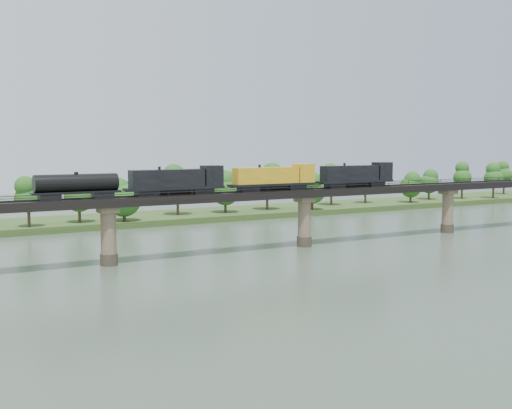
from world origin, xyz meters
TOP-DOWN VIEW (x-y plane):
  - ground at (0.00, 0.00)m, footprint 400.00×400.00m
  - far_bank at (0.00, 85.00)m, footprint 300.00×24.00m
  - bridge at (0.00, 30.00)m, footprint 236.00×30.00m
  - bridge_superstructure at (0.00, 30.00)m, footprint 220.00×4.90m
  - far_treeline at (-8.21, 80.52)m, footprint 289.06×17.54m
  - freight_train at (-14.09, 30.00)m, footprint 74.37×2.90m

SIDE VIEW (x-z plane):
  - ground at x=0.00m, z-range 0.00..0.00m
  - far_bank at x=0.00m, z-range 0.00..1.60m
  - bridge at x=0.00m, z-range -0.29..11.21m
  - far_treeline at x=-8.21m, z-range 2.03..15.63m
  - bridge_superstructure at x=0.00m, z-range 11.42..12.17m
  - freight_train at x=-14.09m, z-range 11.39..16.50m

